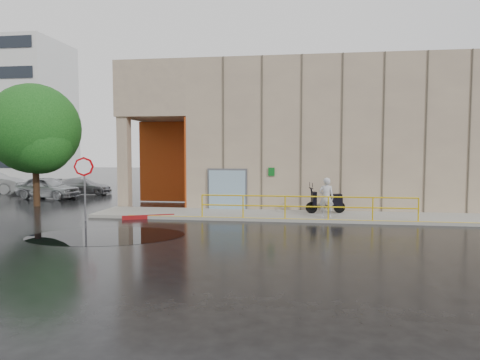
% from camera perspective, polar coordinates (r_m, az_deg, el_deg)
% --- Properties ---
extents(ground, '(120.00, 120.00, 0.00)m').
position_cam_1_polar(ground, '(16.71, -5.83, -7.07)').
color(ground, black).
rests_on(ground, ground).
extents(sidewalk, '(20.00, 3.00, 0.15)m').
position_cam_1_polar(sidewalk, '(20.67, 8.09, -4.75)').
color(sidewalk, gray).
rests_on(sidewalk, ground).
extents(building, '(20.00, 10.17, 8.00)m').
position_cam_1_polar(building, '(26.96, 10.50, 6.06)').
color(building, gray).
rests_on(building, ground).
extents(guardrail, '(9.56, 0.06, 1.03)m').
position_cam_1_polar(guardrail, '(19.25, 8.87, -3.58)').
color(guardrail, gold).
rests_on(guardrail, sidewalk).
extents(distant_building, '(12.00, 8.08, 15.00)m').
position_cam_1_polar(distant_building, '(54.45, -28.29, 8.05)').
color(distant_building, silver).
rests_on(distant_building, ground).
extents(person, '(0.70, 0.49, 1.82)m').
position_cam_1_polar(person, '(19.71, 11.44, -2.32)').
color(person, '#B6B7BC').
rests_on(person, sidewalk).
extents(scooter, '(1.98, 1.06, 1.50)m').
position_cam_1_polar(scooter, '(21.12, 11.42, -2.04)').
color(scooter, black).
rests_on(scooter, sidewalk).
extents(stop_sign, '(0.80, 0.43, 2.90)m').
position_cam_1_polar(stop_sign, '(20.47, -20.07, 0.62)').
color(stop_sign, '#5A5A5F').
rests_on(stop_sign, ground).
extents(red_curb, '(2.27, 1.12, 0.18)m').
position_cam_1_polar(red_curb, '(20.51, -12.12, -4.82)').
color(red_curb, maroon).
rests_on(red_curb, ground).
extents(puddle, '(6.48, 4.74, 0.01)m').
position_cam_1_polar(puddle, '(16.89, -17.40, -7.11)').
color(puddle, black).
rests_on(puddle, ground).
extents(car_a, '(4.54, 2.42, 1.47)m').
position_cam_1_polar(car_a, '(31.08, -24.26, -0.91)').
color(car_a, silver).
rests_on(car_a, ground).
extents(car_c, '(4.26, 2.35, 1.17)m').
position_cam_1_polar(car_c, '(32.97, -20.17, -0.80)').
color(car_c, '#ABADB3').
rests_on(car_c, ground).
extents(tree_near, '(5.08, 5.08, 6.95)m').
position_cam_1_polar(tree_near, '(26.87, -25.56, 5.76)').
color(tree_near, black).
rests_on(tree_near, ground).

